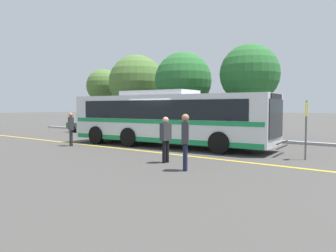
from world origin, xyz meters
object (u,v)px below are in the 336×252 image
object	(u,v)px
parked_car_1	(149,126)
tree_2	(250,74)
transit_bus	(168,117)
parked_car_2	(226,130)
parked_car_0	(92,125)
tree_0	(103,86)
pedestrian_1	(185,138)
tree_1	(183,81)
tree_3	(136,83)
pedestrian_2	(166,137)
bus_stop_sign	(306,123)
pedestrian_0	(71,127)

from	to	relation	value
parked_car_1	tree_2	world-z (taller)	tree_2
transit_bus	parked_car_2	bearing A→B (deg)	153.54
parked_car_0	tree_0	xyz separation A→B (m)	(-4.10, 4.78, 3.55)
pedestrian_1	transit_bus	bearing A→B (deg)	-168.32
parked_car_0	tree_1	world-z (taller)	tree_1
tree_0	tree_2	size ratio (longest dim) A/B	0.93
pedestrian_1	tree_3	xyz separation A→B (m)	(-14.22, 12.83, 3.20)
transit_bus	pedestrian_2	distance (m)	5.17
pedestrian_2	bus_stop_sign	bearing A→B (deg)	140.21
transit_bus	pedestrian_2	xyz separation A→B (m)	(3.08, -4.11, -0.56)
tree_1	tree_2	world-z (taller)	tree_2
pedestrian_1	tree_2	world-z (taller)	tree_2
pedestrian_1	pedestrian_2	size ratio (longest dim) A/B	1.08
bus_stop_sign	tree_2	xyz separation A→B (m)	(-5.65, 7.38, 2.82)
pedestrian_0	pedestrian_2	bearing A→B (deg)	-165.89
pedestrian_1	tree_1	distance (m)	14.90
parked_car_2	pedestrian_2	world-z (taller)	pedestrian_2
parked_car_1	tree_1	size ratio (longest dim) A/B	0.73
parked_car_0	pedestrian_0	distance (m)	9.30
parked_car_1	bus_stop_sign	size ratio (longest dim) A/B	1.98
parked_car_1	parked_car_2	xyz separation A→B (m)	(5.94, 0.13, 0.00)
bus_stop_sign	tree_3	xyz separation A→B (m)	(-16.72, 8.10, 2.80)
parked_car_2	tree_0	distance (m)	17.25
tree_3	pedestrian_1	bearing A→B (deg)	-42.05
parked_car_0	tree_3	world-z (taller)	tree_3
parked_car_2	tree_2	bearing A→B (deg)	179.99
tree_0	transit_bus	bearing A→B (deg)	-29.73
parked_car_2	tree_1	size ratio (longest dim) A/B	0.71
parked_car_0	tree_0	world-z (taller)	tree_0
transit_bus	tree_3	world-z (taller)	tree_3
parked_car_0	pedestrian_0	size ratio (longest dim) A/B	2.51
transit_bus	pedestrian_1	distance (m)	6.70
transit_bus	bus_stop_sign	distance (m)	7.03
bus_stop_sign	tree_3	world-z (taller)	tree_3
parked_car_2	tree_2	xyz separation A→B (m)	(-0.09, 3.43, 3.57)
bus_stop_sign	tree_2	size ratio (longest dim) A/B	0.37
transit_bus	parked_car_2	size ratio (longest dim) A/B	2.60
pedestrian_1	tree_1	world-z (taller)	tree_1
transit_bus	parked_car_1	xyz separation A→B (m)	(-4.47, 3.64, -0.81)
parked_car_2	pedestrian_1	xyz separation A→B (m)	(3.07, -8.69, 0.34)
pedestrian_2	tree_3	bearing A→B (deg)	-127.92
parked_car_0	tree_3	size ratio (longest dim) A/B	0.66
pedestrian_2	tree_2	bearing A→B (deg)	-166.08
parked_car_1	tree_0	bearing A→B (deg)	61.97
parked_car_1	tree_1	xyz separation A→B (m)	(0.55, 3.33, 3.37)
tree_2	parked_car_1	bearing A→B (deg)	-148.70
tree_1	bus_stop_sign	bearing A→B (deg)	-33.19
pedestrian_2	tree_3	size ratio (longest dim) A/B	0.25
pedestrian_1	parked_car_0	bearing A→B (deg)	-150.40
parked_car_1	tree_0	world-z (taller)	tree_0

